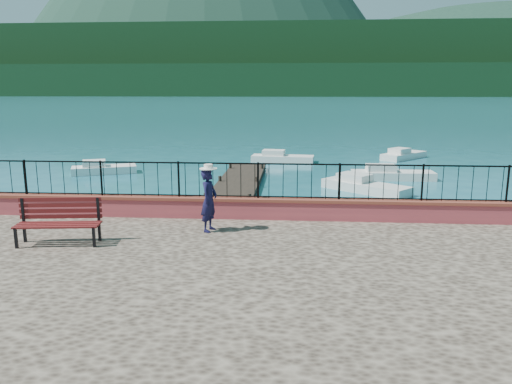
# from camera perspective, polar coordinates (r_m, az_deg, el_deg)

# --- Properties ---
(ground) EXTENTS (2000.00, 2000.00, 0.00)m
(ground) POSITION_cam_1_polar(r_m,az_deg,el_deg) (10.78, 0.41, -14.31)
(ground) COLOR #19596B
(ground) RESTS_ON ground
(parapet) EXTENTS (28.00, 0.46, 0.58)m
(parapet) POSITION_cam_1_polar(r_m,az_deg,el_deg) (13.76, 1.48, -1.87)
(parapet) COLOR #B44146
(parapet) RESTS_ON promenade
(railing) EXTENTS (27.00, 0.05, 0.95)m
(railing) POSITION_cam_1_polar(r_m,az_deg,el_deg) (13.60, 1.49, 1.26)
(railing) COLOR black
(railing) RESTS_ON parapet
(dock) EXTENTS (2.00, 16.00, 0.30)m
(dock) POSITION_cam_1_polar(r_m,az_deg,el_deg) (22.29, -2.61, -0.09)
(dock) COLOR #2D231C
(dock) RESTS_ON ground
(far_forest) EXTENTS (900.00, 60.00, 18.00)m
(far_forest) POSITION_cam_1_polar(r_m,az_deg,el_deg) (309.68, 4.31, 12.56)
(far_forest) COLOR black
(far_forest) RESTS_ON ground
(foothills) EXTENTS (900.00, 120.00, 44.00)m
(foothills) POSITION_cam_1_polar(r_m,az_deg,el_deg) (370.06, 4.36, 14.45)
(foothills) COLOR black
(foothills) RESTS_ON ground
(companion_hill) EXTENTS (448.00, 384.00, 180.00)m
(companion_hill) POSITION_cam_1_polar(r_m,az_deg,el_deg) (610.44, 25.83, 10.21)
(companion_hill) COLOR #142D23
(companion_hill) RESTS_ON ground
(park_bench) EXTENTS (1.95, 0.84, 1.05)m
(park_bench) POSITION_cam_1_polar(r_m,az_deg,el_deg) (12.39, -21.59, -4.16)
(park_bench) COLOR black
(park_bench) RESTS_ON promenade
(person) EXTENTS (0.50, 0.65, 1.58)m
(person) POSITION_cam_1_polar(r_m,az_deg,el_deg) (12.51, -5.40, -0.95)
(person) COLOR #121133
(person) RESTS_ON promenade
(hat) EXTENTS (0.44, 0.44, 0.12)m
(hat) POSITION_cam_1_polar(r_m,az_deg,el_deg) (12.35, -5.48, 2.91)
(hat) COLOR white
(hat) RESTS_ON person
(boat_0) EXTENTS (3.55, 3.02, 0.80)m
(boat_0) POSITION_cam_1_polar(r_m,az_deg,el_deg) (18.52, -9.81, -1.93)
(boat_0) COLOR white
(boat_0) RESTS_ON ground
(boat_1) EXTENTS (4.02, 3.77, 0.80)m
(boat_1) POSITION_cam_1_polar(r_m,az_deg,el_deg) (23.74, 12.43, 0.99)
(boat_1) COLOR silver
(boat_1) RESTS_ON ground
(boat_2) EXTENTS (4.28, 1.33, 0.80)m
(boat_2) POSITION_cam_1_polar(r_m,az_deg,el_deg) (27.35, 15.38, 2.24)
(boat_2) COLOR silver
(boat_2) RESTS_ON ground
(boat_3) EXTENTS (3.72, 2.49, 0.80)m
(boat_3) POSITION_cam_1_polar(r_m,az_deg,el_deg) (29.45, -16.98, 2.81)
(boat_3) COLOR white
(boat_3) RESTS_ON ground
(boat_4) EXTENTS (4.12, 1.70, 0.80)m
(boat_4) POSITION_cam_1_polar(r_m,az_deg,el_deg) (32.66, 3.07, 4.15)
(boat_4) COLOR silver
(boat_4) RESTS_ON ground
(boat_5) EXTENTS (3.56, 3.67, 0.80)m
(boat_5) POSITION_cam_1_polar(r_m,az_deg,el_deg) (35.54, 16.56, 4.30)
(boat_5) COLOR silver
(boat_5) RESTS_ON ground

